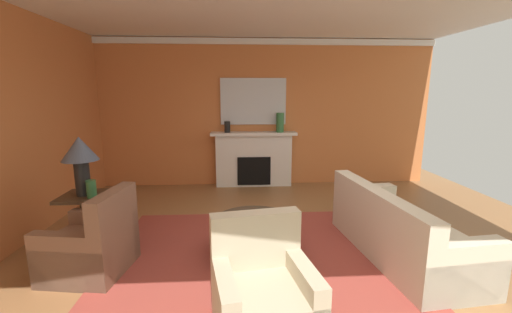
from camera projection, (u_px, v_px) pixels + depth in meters
The scene contains 18 objects.
ground_plane at pixel (278, 247), 4.31m from camera, with size 8.72×8.72×0.00m, color olive.
wall_fireplace at pixel (261, 113), 7.08m from camera, with size 7.30×0.12×3.08m, color #CC723D.
wall_window at pixel (4, 129), 4.11m from camera, with size 0.12×6.75×3.08m, color #CC723D.
crown_moulding at pixel (261, 41), 6.72m from camera, with size 7.30×0.08×0.12m, color white.
area_rug at pixel (255, 253), 4.15m from camera, with size 3.53×2.72×0.01m, color #993D33.
fireplace at pixel (254, 160), 7.06m from camera, with size 1.80×0.35×1.16m.
mantel_mirror at pixel (253, 101), 6.94m from camera, with size 1.38×0.04×0.96m, color silver.
sofa at pixel (398, 233), 4.04m from camera, with size 1.11×2.18×0.85m.
armchair_near_window at pixel (92, 246), 3.66m from camera, with size 0.91×0.91×0.95m.
armchair_facing_fireplace at pixel (263, 297), 2.76m from camera, with size 0.92×0.92×0.95m.
coffee_table at pixel (255, 228), 4.08m from camera, with size 1.00×1.00×0.45m.
side_table at pixel (87, 217), 4.27m from camera, with size 0.56×0.56×0.70m.
table_lamp at pixel (80, 154), 4.11m from camera, with size 0.44×0.44×0.75m.
vase_mantel_left at pixel (227, 127), 6.84m from camera, with size 0.12×0.12×0.23m, color black.
vase_mantel_right at pixel (280, 123), 6.88m from camera, with size 0.16×0.16×0.40m, color #33703D.
vase_on_side_table at pixel (91, 189), 4.09m from camera, with size 0.12×0.12×0.22m, color #33703D.
book_red_cover at pixel (260, 215), 4.16m from camera, with size 0.23×0.18×0.04m, color tan.
book_art_folio at pixel (257, 218), 3.93m from camera, with size 0.19×0.16×0.05m, color tan.
Camera 1 is at (-0.52, -3.98, 1.99)m, focal length 23.15 mm.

